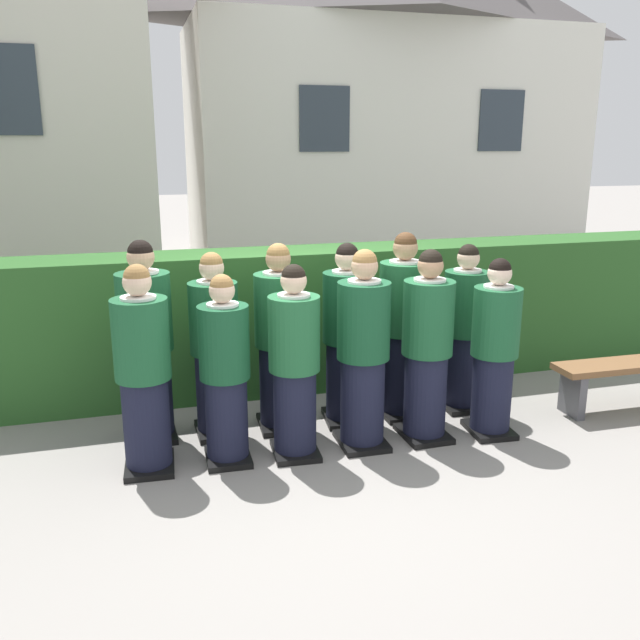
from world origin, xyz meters
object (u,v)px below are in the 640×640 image
student_rear_row_1 (215,350)px  student_rear_row_4 (403,330)px  student_front_row_2 (294,367)px  student_front_row_4 (427,351)px  student_rear_row_2 (280,342)px  student_front_row_5 (494,352)px  wooden_bench (624,375)px  student_rear_row_3 (346,339)px  student_front_row_1 (225,375)px  student_rear_row_0 (147,346)px  student_front_row_3 (363,355)px  student_front_row_0 (144,375)px  student_rear_row_5 (464,332)px

student_rear_row_1 → student_rear_row_4: 1.73m
student_front_row_2 → student_front_row_4: 1.16m
student_rear_row_2 → student_front_row_5: bearing=-20.2°
wooden_bench → student_rear_row_3: bearing=169.8°
student_front_row_1 → student_front_row_4: size_ratio=0.93×
student_rear_row_0 → student_rear_row_2: bearing=-4.4°
student_front_row_5 → wooden_bench: student_front_row_5 is taller
student_front_row_1 → student_rear_row_4: bearing=16.8°
student_front_row_3 → student_rear_row_2: (-0.58, 0.56, -0.00)m
student_front_row_0 → student_front_row_1: 0.62m
student_front_row_2 → student_rear_row_0: student_rear_row_0 is taller
student_front_row_3 → student_rear_row_2: size_ratio=1.00×
student_rear_row_5 → student_rear_row_0: bearing=177.7°
student_front_row_4 → student_rear_row_5: size_ratio=1.04×
student_front_row_2 → student_rear_row_3: student_rear_row_3 is taller
student_rear_row_0 → student_rear_row_1: 0.57m
student_front_row_3 → student_rear_row_3: bearing=87.0°
student_rear_row_4 → student_rear_row_1: bearing=178.7°
student_front_row_2 → student_rear_row_2: (0.01, 0.58, 0.04)m
student_front_row_2 → student_rear_row_1: (-0.56, 0.60, 0.01)m
student_rear_row_3 → student_front_row_0: bearing=-164.8°
student_rear_row_4 → wooden_bench: (2.10, -0.49, -0.48)m
student_front_row_1 → student_rear_row_3: bearing=23.5°
student_rear_row_1 → student_front_row_2: bearing=-46.8°
student_rear_row_1 → student_rear_row_3: bearing=-2.3°
student_front_row_4 → student_rear_row_0: bearing=164.0°
student_rear_row_1 → student_rear_row_2: size_ratio=0.97×
student_front_row_1 → student_rear_row_3: size_ratio=0.93×
student_rear_row_5 → student_front_row_0: bearing=-170.7°
student_rear_row_4 → student_front_row_4: bearing=-90.6°
student_front_row_0 → student_rear_row_3: 1.86m
student_rear_row_0 → wooden_bench: bearing=-7.7°
wooden_bench → student_front_row_3: bearing=-178.9°
student_front_row_5 → wooden_bench: 1.56m
wooden_bench → student_rear_row_2: bearing=171.1°
student_front_row_0 → student_rear_row_0: size_ratio=0.94×
student_front_row_4 → student_front_row_5: 0.61m
student_front_row_4 → student_rear_row_1: 1.82m
student_rear_row_5 → student_front_row_1: bearing=-167.7°
student_front_row_0 → wooden_bench: 4.46m
student_front_row_0 → student_front_row_5: (2.94, -0.13, -0.04)m
student_rear_row_4 → wooden_bench: student_rear_row_4 is taller
student_front_row_3 → student_rear_row_2: 0.81m
student_front_row_1 → student_rear_row_4: 1.80m
student_front_row_1 → wooden_bench: size_ratio=1.09×
student_front_row_4 → student_rear_row_2: bearing=153.7°
student_front_row_5 → student_front_row_0: bearing=177.5°
student_rear_row_1 → student_rear_row_0: bearing=172.9°
student_rear_row_4 → student_rear_row_5: bearing=-0.8°
student_rear_row_1 → student_rear_row_5: student_rear_row_1 is taller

